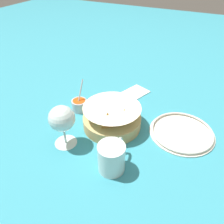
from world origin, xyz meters
TOP-DOWN VIEW (x-y plane):
  - ground_plane at (0.00, 0.00)m, footprint 4.00×4.00m
  - food_basket at (0.01, 0.01)m, footprint 0.21×0.21m
  - sauce_cup at (0.05, 0.18)m, footprint 0.07×0.06m
  - wine_glass at (-0.14, 0.11)m, footprint 0.08×0.08m
  - beer_mug at (-0.16, -0.07)m, footprint 0.12×0.08m
  - side_plate at (0.09, -0.23)m, footprint 0.23×0.23m
  - napkin at (0.25, 0.03)m, footprint 0.17×0.13m

SIDE VIEW (x-z plane):
  - ground_plane at x=0.00m, z-range 0.00..0.00m
  - napkin at x=0.25m, z-range 0.00..0.01m
  - side_plate at x=0.09m, z-range 0.00..0.01m
  - sauce_cup at x=0.05m, z-range -0.04..0.09m
  - food_basket at x=0.01m, z-range -0.01..0.09m
  - beer_mug at x=-0.16m, z-range 0.00..0.09m
  - wine_glass at x=-0.14m, z-range 0.03..0.18m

